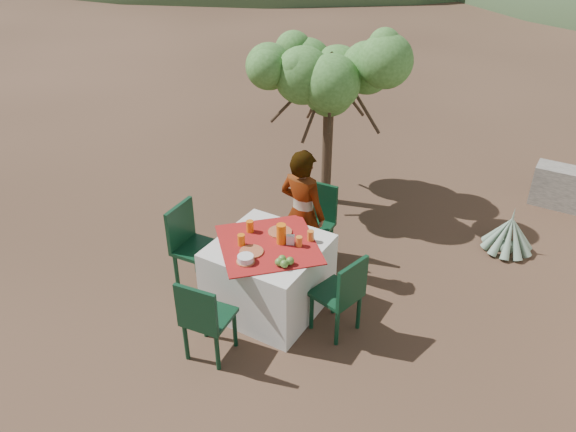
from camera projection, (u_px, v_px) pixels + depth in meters
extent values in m
plane|color=#332217|center=(256.00, 274.00, 6.31)|extent=(160.00, 160.00, 0.00)
cube|color=white|center=(269.00, 275.00, 5.67)|extent=(1.02, 1.02, 0.75)
cube|color=maroon|center=(268.00, 244.00, 5.47)|extent=(1.30, 1.30, 0.01)
cylinder|color=black|center=(290.00, 248.00, 6.34)|extent=(0.05, 0.05, 0.46)
cylinder|color=black|center=(318.00, 256.00, 6.21)|extent=(0.05, 0.05, 0.46)
cylinder|color=black|center=(304.00, 233.00, 6.61)|extent=(0.05, 0.05, 0.46)
cylinder|color=black|center=(331.00, 241.00, 6.47)|extent=(0.05, 0.05, 0.46)
cube|color=black|center=(311.00, 227.00, 6.29)|extent=(0.45, 0.45, 0.04)
cube|color=black|center=(319.00, 201.00, 6.31)|extent=(0.43, 0.06, 0.45)
cylinder|color=black|center=(235.00, 328.00, 5.24)|extent=(0.04, 0.04, 0.43)
cylinder|color=black|center=(205.00, 319.00, 5.35)|extent=(0.04, 0.04, 0.43)
cylinder|color=black|center=(217.00, 351.00, 4.98)|extent=(0.04, 0.04, 0.43)
cylinder|color=black|center=(186.00, 341.00, 5.09)|extent=(0.04, 0.04, 0.43)
cube|color=black|center=(209.00, 316.00, 5.05)|extent=(0.45, 0.45, 0.04)
cube|color=black|center=(196.00, 309.00, 4.79)|extent=(0.40, 0.09, 0.42)
cylinder|color=black|center=(204.00, 280.00, 5.83)|extent=(0.05, 0.05, 0.47)
cylinder|color=black|center=(223.00, 263.00, 6.10)|extent=(0.05, 0.05, 0.47)
cylinder|color=black|center=(176.00, 271.00, 5.96)|extent=(0.05, 0.05, 0.47)
cylinder|color=black|center=(196.00, 254.00, 6.23)|extent=(0.05, 0.05, 0.47)
cube|color=black|center=(198.00, 249.00, 5.91)|extent=(0.47, 0.47, 0.04)
cube|color=black|center=(180.00, 224.00, 5.86)|extent=(0.07, 0.44, 0.46)
cylinder|color=black|center=(333.00, 296.00, 5.64)|extent=(0.04, 0.04, 0.43)
cylinder|color=black|center=(312.00, 311.00, 5.45)|extent=(0.04, 0.04, 0.43)
cylinder|color=black|center=(359.00, 311.00, 5.45)|extent=(0.04, 0.04, 0.43)
cylinder|color=black|center=(337.00, 327.00, 5.25)|extent=(0.04, 0.04, 0.43)
cube|color=black|center=(336.00, 294.00, 5.34)|extent=(0.49, 0.49, 0.04)
cube|color=black|center=(352.00, 283.00, 5.11)|extent=(0.13, 0.40, 0.42)
imported|color=#8C6651|center=(302.00, 214.00, 6.00)|extent=(0.57, 0.39, 1.48)
cylinder|color=#422F21|center=(327.00, 149.00, 7.36)|extent=(0.13, 0.13, 1.56)
sphere|color=#336224|center=(329.00, 91.00, 6.95)|extent=(0.67, 0.67, 0.67)
sphere|color=#336224|center=(376.00, 86.00, 6.60)|extent=(0.62, 0.62, 0.62)
sphere|color=#336224|center=(295.00, 73.00, 7.22)|extent=(0.58, 0.58, 0.58)
sphere|color=#336224|center=(359.00, 63.00, 7.24)|extent=(0.60, 0.60, 0.60)
sphere|color=#336224|center=(312.00, 101.00, 6.49)|extent=(0.53, 0.53, 0.53)
sphere|color=gray|center=(506.00, 247.00, 6.71)|extent=(0.20, 0.20, 0.20)
cone|color=gray|center=(510.00, 229.00, 6.57)|extent=(0.11, 0.11, 0.57)
cone|color=gray|center=(520.00, 237.00, 6.54)|extent=(0.35, 0.15, 0.49)
cone|color=gray|center=(520.00, 234.00, 6.60)|extent=(0.33, 0.23, 0.50)
cone|color=gray|center=(517.00, 230.00, 6.67)|extent=(0.23, 0.33, 0.50)
cone|color=gray|center=(510.00, 228.00, 6.71)|extent=(0.15, 0.35, 0.49)
cone|color=gray|center=(503.00, 228.00, 6.72)|extent=(0.29, 0.29, 0.50)
cone|color=gray|center=(499.00, 230.00, 6.68)|extent=(0.35, 0.15, 0.49)
cone|color=gray|center=(498.00, 233.00, 6.62)|extent=(0.33, 0.23, 0.50)
cone|color=gray|center=(502.00, 237.00, 6.55)|extent=(0.23, 0.33, 0.50)
cone|color=gray|center=(509.00, 239.00, 6.51)|extent=(0.15, 0.35, 0.49)
cone|color=gray|center=(516.00, 239.00, 6.50)|extent=(0.29, 0.29, 0.50)
cylinder|color=brown|center=(280.00, 232.00, 5.64)|extent=(0.25, 0.25, 0.01)
cylinder|color=brown|center=(251.00, 252.00, 5.34)|extent=(0.23, 0.23, 0.01)
cylinder|color=orange|center=(250.00, 226.00, 5.63)|extent=(0.07, 0.07, 0.12)
cylinder|color=orange|center=(241.00, 240.00, 5.42)|extent=(0.07, 0.07, 0.12)
cylinder|color=orange|center=(281.00, 234.00, 5.43)|extent=(0.09, 0.09, 0.21)
cylinder|color=brown|center=(246.00, 261.00, 5.21)|extent=(0.18, 0.18, 0.01)
cylinder|color=silver|center=(246.00, 258.00, 5.19)|extent=(0.15, 0.15, 0.06)
cylinder|color=orange|center=(299.00, 241.00, 5.41)|extent=(0.06, 0.06, 0.10)
cylinder|color=orange|center=(311.00, 236.00, 5.50)|extent=(0.07, 0.07, 0.11)
cube|color=silver|center=(291.00, 240.00, 5.44)|extent=(0.09, 0.07, 0.10)
sphere|color=#4F7B2D|center=(282.00, 259.00, 5.18)|extent=(0.08, 0.08, 0.08)
sphere|color=#4F7B2D|center=(290.00, 261.00, 5.16)|extent=(0.08, 0.08, 0.08)
sphere|color=#4F7B2D|center=(284.00, 264.00, 5.12)|extent=(0.08, 0.08, 0.08)
sphere|color=#4F7B2D|center=(279.00, 262.00, 5.14)|extent=(0.08, 0.08, 0.08)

